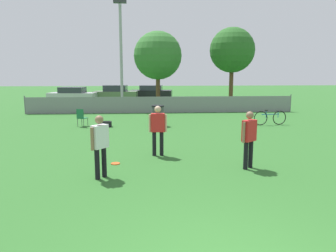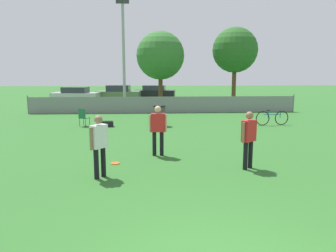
% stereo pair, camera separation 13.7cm
% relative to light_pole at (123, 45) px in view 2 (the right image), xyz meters
% --- Properties ---
extents(fence_backline, '(18.10, 0.07, 1.21)m').
position_rel_light_pole_xyz_m(fence_backline, '(2.76, -1.79, -4.06)').
color(fence_backline, gray).
rests_on(fence_backline, ground_plane).
extents(light_pole, '(0.90, 0.36, 7.73)m').
position_rel_light_pole_xyz_m(light_pole, '(0.00, 0.00, 0.00)').
color(light_pole, '#9E9EA3').
rests_on(light_pole, ground_plane).
extents(tree_near_pole, '(3.64, 3.64, 5.79)m').
position_rel_light_pole_xyz_m(tree_near_pole, '(2.66, 1.43, -0.65)').
color(tree_near_pole, brown).
rests_on(tree_near_pole, ground_plane).
extents(tree_far_right, '(3.48, 3.48, 6.15)m').
position_rel_light_pole_xyz_m(tree_far_right, '(8.44, 1.63, -0.22)').
color(tree_far_right, brown).
rests_on(tree_far_right, ground_plane).
extents(player_thrower_red, '(0.49, 0.45, 1.67)m').
position_rel_light_pole_xyz_m(player_thrower_red, '(4.60, -14.88, -3.63)').
color(player_thrower_red, black).
rests_on(player_thrower_red, ground_plane).
extents(player_defender_red, '(0.60, 0.23, 1.67)m').
position_rel_light_pole_xyz_m(player_defender_red, '(2.06, -13.22, -3.63)').
color(player_defender_red, black).
rests_on(player_defender_red, ground_plane).
extents(player_receiver_white, '(0.45, 0.49, 1.67)m').
position_rel_light_pole_xyz_m(player_receiver_white, '(0.46, -15.45, -3.63)').
color(player_receiver_white, black).
rests_on(player_receiver_white, ground_plane).
extents(frisbee_disc, '(0.28, 0.28, 0.03)m').
position_rel_light_pole_xyz_m(frisbee_disc, '(0.72, -14.14, -4.60)').
color(frisbee_disc, '#E5591E').
rests_on(frisbee_disc, ground_plane).
extents(folding_chair_sideline, '(0.54, 0.54, 0.91)m').
position_rel_light_pole_xyz_m(folding_chair_sideline, '(-1.59, -7.12, -4.09)').
color(folding_chair_sideline, '#333338').
rests_on(folding_chair_sideline, ground_plane).
extents(bicycle_sideline, '(1.79, 0.44, 0.80)m').
position_rel_light_pole_xyz_m(bicycle_sideline, '(8.19, -7.32, -4.22)').
color(bicycle_sideline, black).
rests_on(bicycle_sideline, ground_plane).
extents(trash_bin, '(0.64, 0.64, 1.07)m').
position_rel_light_pole_xyz_m(trash_bin, '(2.30, -7.15, -4.07)').
color(trash_bin, '#3F3F44').
rests_on(trash_bin, ground_plane).
extents(gear_bag_sideline, '(0.61, 0.34, 0.30)m').
position_rel_light_pole_xyz_m(gear_bag_sideline, '(-0.38, -7.28, -4.47)').
color(gear_bag_sideline, black).
rests_on(gear_bag_sideline, ground_plane).
extents(parked_car_silver, '(4.35, 2.27, 1.39)m').
position_rel_light_pole_xyz_m(parked_car_silver, '(-4.89, 6.34, -3.93)').
color(parked_car_silver, black).
rests_on(parked_car_silver, ground_plane).
extents(parked_car_olive, '(4.20, 2.12, 1.50)m').
position_rel_light_pole_xyz_m(parked_car_olive, '(-1.13, 7.60, -3.91)').
color(parked_car_olive, black).
rests_on(parked_car_olive, ground_plane).
extents(parked_car_dark, '(4.47, 2.43, 1.37)m').
position_rel_light_pole_xyz_m(parked_car_dark, '(2.32, 10.16, -3.95)').
color(parked_car_dark, black).
rests_on(parked_car_dark, ground_plane).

